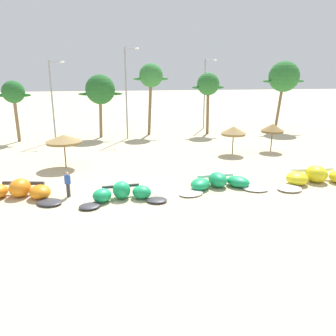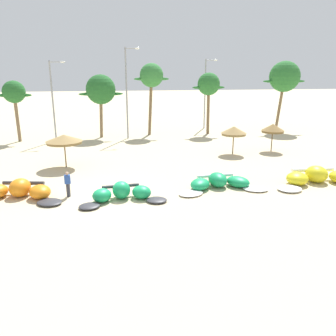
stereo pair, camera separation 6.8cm
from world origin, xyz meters
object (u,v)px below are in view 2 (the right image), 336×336
object	(u,v)px
kite_left	(18,191)
palm_left	(14,93)
person_by_umbrellas	(68,184)
kite_right_of_center	(319,177)
lamppost_east_center	(128,89)
kite_left_of_center	(122,193)
beach_umbrella_near_palms	(234,131)
lamppost_west_center	(54,97)
beach_umbrella_outermost	(273,128)
palm_right_of_gap	(285,77)
palm_center_right	(209,85)
lamppost_east	(206,90)
kite_center	(219,183)
palm_left_of_gap	(101,90)
beach_umbrella_middle	(64,139)
palm_center_left	(151,77)

from	to	relation	value
kite_left	palm_left	size ratio (longest dim) A/B	0.94
person_by_umbrellas	kite_right_of_center	bearing A→B (deg)	-1.51
person_by_umbrellas	lamppost_east_center	size ratio (longest dim) A/B	0.16
kite_left_of_center	lamppost_east_center	xyz separation A→B (m)	(1.79, 20.27, 5.26)
beach_umbrella_near_palms	lamppost_east_center	size ratio (longest dim) A/B	0.26
kite_left_of_center	kite_right_of_center	size ratio (longest dim) A/B	0.75
kite_left_of_center	beach_umbrella_near_palms	world-z (taller)	beach_umbrella_near_palms
person_by_umbrellas	lamppost_west_center	xyz separation A→B (m)	(-3.08, 18.93, 4.10)
kite_right_of_center	beach_umbrella_outermost	size ratio (longest dim) A/B	2.71
palm_right_of_gap	palm_left	bearing A→B (deg)	-177.00
kite_right_of_center	beach_umbrella_outermost	xyz separation A→B (m)	(1.50, 10.17, 1.83)
kite_left	palm_center_right	size ratio (longest dim) A/B	0.83
kite_left_of_center	palm_left	distance (m)	23.64
beach_umbrella_outermost	kite_left	bearing A→B (deg)	-156.32
beach_umbrella_outermost	lamppost_east_center	distance (m)	16.72
kite_right_of_center	lamppost_east	world-z (taller)	lamppost_east
kite_center	person_by_umbrellas	bearing A→B (deg)	179.52
kite_left	lamppost_west_center	bearing A→B (deg)	90.11
palm_left	palm_right_of_gap	distance (m)	32.81
kite_right_of_center	palm_right_of_gap	distance (m)	24.05
kite_center	beach_umbrella_near_palms	xyz separation A→B (m)	(4.45, 9.26, 1.88)
palm_left_of_gap	beach_umbrella_outermost	bearing A→B (deg)	-32.85
beach_umbrella_outermost	palm_left	bearing A→B (deg)	159.45
palm_left_of_gap	lamppost_east	distance (m)	14.78
kite_left	beach_umbrella_near_palms	xyz separation A→B (m)	(17.32, 8.90, 1.81)
beach_umbrella_middle	beach_umbrella_outermost	distance (m)	19.57
palm_center_left	palm_right_of_gap	distance (m)	17.34
kite_center	lamppost_east_center	size ratio (longest dim) A/B	0.62
kite_left_of_center	kite_center	distance (m)	6.64
kite_left_of_center	beach_umbrella_near_palms	xyz separation A→B (m)	(11.00, 10.35, 1.83)
kite_left	kite_right_of_center	xyz separation A→B (m)	(20.04, -0.73, 0.01)
kite_left	kite_center	bearing A→B (deg)	-1.60
beach_umbrella_near_palms	person_by_umbrellas	bearing A→B (deg)	-147.27
beach_umbrella_near_palms	palm_right_of_gap	bearing A→B (deg)	46.88
kite_left_of_center	palm_left_of_gap	world-z (taller)	palm_left_of_gap
kite_left	beach_umbrella_outermost	distance (m)	23.60
palm_left_of_gap	palm_center_left	xyz separation A→B (m)	(6.08, 0.76, 1.49)
palm_center_left	lamppost_west_center	world-z (taller)	lamppost_west_center
palm_center_left	palm_right_of_gap	xyz separation A→B (m)	(17.34, -0.02, -0.09)
person_by_umbrellas	palm_right_of_gap	size ratio (longest dim) A/B	0.18
beach_umbrella_middle	person_by_umbrellas	bearing A→B (deg)	-82.85
beach_umbrella_near_palms	beach_umbrella_middle	bearing A→B (deg)	-172.50
kite_left_of_center	person_by_umbrellas	xyz separation A→B (m)	(-3.28, 1.18, 0.40)
palm_left	beach_umbrella_middle	bearing A→B (deg)	-62.44
palm_left_of_gap	palm_right_of_gap	bearing A→B (deg)	1.83
kite_left	lamppost_west_center	size ratio (longest dim) A/B	0.72
lamppost_east_center	kite_left	bearing A→B (deg)	-113.32
kite_right_of_center	palm_left_of_gap	xyz separation A→B (m)	(-14.96, 20.81, 5.12)
palm_center_left	palm_center_right	world-z (taller)	palm_center_left
beach_umbrella_middle	beach_umbrella_near_palms	xyz separation A→B (m)	(15.18, 2.00, -0.09)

